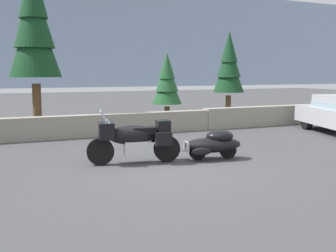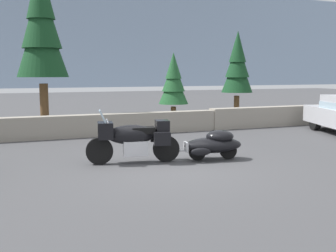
{
  "view_description": "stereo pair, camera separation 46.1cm",
  "coord_description": "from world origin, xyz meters",
  "px_view_note": "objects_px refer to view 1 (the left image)",
  "views": [
    {
      "loc": [
        -3.93,
        -8.63,
        2.21
      ],
      "look_at": [
        0.39,
        0.96,
        0.85
      ],
      "focal_mm": 43.84,
      "sensor_mm": 36.0,
      "label": 1
    },
    {
      "loc": [
        -3.5,
        -8.81,
        2.21
      ],
      "look_at": [
        0.39,
        0.96,
        0.85
      ],
      "focal_mm": 43.84,
      "sensor_mm": 36.0,
      "label": 2
    }
  ],
  "objects_px": {
    "touring_motorcycle": "(134,138)",
    "pine_tree_far_right": "(167,81)",
    "car_shaped_trailer": "(213,144)",
    "pine_tree_tall": "(34,24)",
    "pine_tree_secondary": "(229,65)"
  },
  "relations": [
    {
      "from": "touring_motorcycle",
      "to": "pine_tree_far_right",
      "type": "bearing_deg",
      "value": 58.8
    },
    {
      "from": "pine_tree_far_right",
      "to": "touring_motorcycle",
      "type": "bearing_deg",
      "value": -121.2
    },
    {
      "from": "car_shaped_trailer",
      "to": "pine_tree_far_right",
      "type": "xyz_separation_m",
      "value": [
        1.37,
        5.99,
        1.48
      ]
    },
    {
      "from": "pine_tree_tall",
      "to": "pine_tree_secondary",
      "type": "height_order",
      "value": "pine_tree_tall"
    },
    {
      "from": "car_shaped_trailer",
      "to": "pine_tree_secondary",
      "type": "xyz_separation_m",
      "value": [
        4.95,
        7.07,
        2.16
      ]
    },
    {
      "from": "pine_tree_tall",
      "to": "touring_motorcycle",
      "type": "bearing_deg",
      "value": -76.53
    },
    {
      "from": "pine_tree_secondary",
      "to": "pine_tree_far_right",
      "type": "distance_m",
      "value": 3.8
    },
    {
      "from": "touring_motorcycle",
      "to": "pine_tree_tall",
      "type": "bearing_deg",
      "value": 103.47
    },
    {
      "from": "touring_motorcycle",
      "to": "pine_tree_secondary",
      "type": "xyz_separation_m",
      "value": [
        6.97,
        6.68,
        1.95
      ]
    },
    {
      "from": "touring_motorcycle",
      "to": "pine_tree_secondary",
      "type": "relative_size",
      "value": 0.56
    },
    {
      "from": "car_shaped_trailer",
      "to": "pine_tree_tall",
      "type": "xyz_separation_m",
      "value": [
        -3.55,
        6.74,
        3.55
      ]
    },
    {
      "from": "car_shaped_trailer",
      "to": "pine_tree_far_right",
      "type": "distance_m",
      "value": 6.32
    },
    {
      "from": "touring_motorcycle",
      "to": "pine_tree_far_right",
      "type": "distance_m",
      "value": 6.67
    },
    {
      "from": "touring_motorcycle",
      "to": "pine_tree_secondary",
      "type": "distance_m",
      "value": 9.85
    },
    {
      "from": "touring_motorcycle",
      "to": "pine_tree_tall",
      "type": "height_order",
      "value": "pine_tree_tall"
    }
  ]
}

